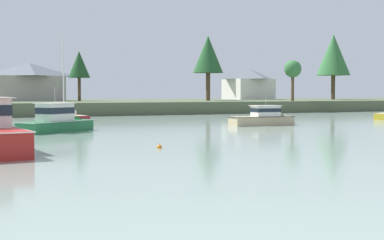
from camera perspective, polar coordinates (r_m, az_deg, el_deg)
far_shore_bank at (r=103.84m, az=-17.51°, el=1.31°), size 249.84×44.60×1.99m
cruiser_sand at (r=60.20m, az=7.72°, el=-0.05°), size 7.95×2.22×4.06m
sailboat_maroon at (r=66.24m, az=-12.74°, el=-0.07°), size 3.92×8.21×10.79m
cruiser_green at (r=51.38m, az=-13.21°, el=-0.45°), size 8.19×6.87×4.82m
mooring_buoy_orange at (r=35.15m, az=-3.36°, el=-2.79°), size 0.32×0.32×0.38m
shore_tree_center at (r=102.89m, az=-11.46°, el=5.55°), size 3.91×3.91×8.99m
shore_tree_inland_a at (r=101.99m, az=10.26°, el=5.08°), size 3.09×3.09×7.31m
shore_tree_right_mid at (r=126.90m, az=14.26°, el=6.44°), size 7.31×7.31×14.27m
shore_tree_inland_c at (r=105.92m, az=1.65°, el=6.67°), size 5.71×5.71×12.24m
cottage_near_water at (r=125.94m, az=5.76°, el=3.75°), size 9.52×9.70×6.95m
cottage_behind_trees at (r=106.38m, az=-16.27°, el=3.82°), size 12.33×9.89×6.92m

